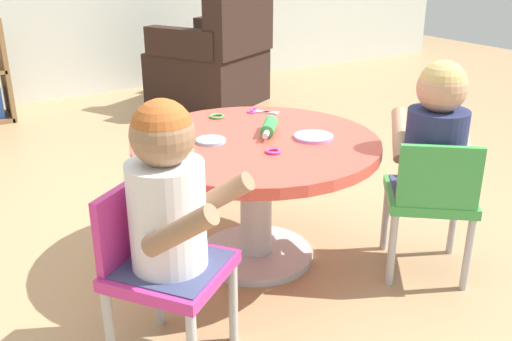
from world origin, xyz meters
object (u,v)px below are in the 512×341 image
at_px(child_chair_right, 431,198).
at_px(seated_child_right, 436,134).
at_px(craft_table, 256,168).
at_px(craft_scissors, 259,111).
at_px(rolling_pin, 269,127).
at_px(seated_child_left, 168,194).
at_px(armchair_dark, 213,64).
at_px(child_chair_left, 160,265).

xyz_separation_m(child_chair_right, seated_child_right, (0.02, 0.03, 0.23)).
bearing_deg(craft_table, craft_scissors, 56.84).
bearing_deg(craft_scissors, craft_table, -123.16).
xyz_separation_m(craft_table, rolling_pin, (0.08, 0.03, 0.14)).
relative_size(seated_child_left, rolling_pin, 2.67).
distance_m(seated_child_left, child_chair_right, 1.00).
bearing_deg(armchair_dark, craft_scissors, -111.72).
relative_size(seated_child_left, child_chair_right, 0.95).
bearing_deg(child_chair_left, rolling_pin, 32.25).
bearing_deg(child_chair_right, armchair_dark, 79.83).
bearing_deg(seated_child_right, craft_table, 141.99).
bearing_deg(armchair_dark, child_chair_left, -120.32).
xyz_separation_m(seated_child_left, rolling_pin, (0.58, 0.41, -0.02)).
bearing_deg(child_chair_right, seated_child_right, 51.52).
relative_size(child_chair_left, seated_child_right, 1.05).
height_order(child_chair_left, rolling_pin, rolling_pin).
height_order(seated_child_right, craft_scissors, seated_child_right).
relative_size(craft_table, child_chair_right, 1.69).
bearing_deg(seated_child_left, craft_scissors, 44.18).
height_order(craft_table, armchair_dark, armchair_dark).
bearing_deg(child_chair_left, seated_child_right, -2.28).
xyz_separation_m(seated_child_right, craft_scissors, (-0.30, 0.69, -0.04)).
bearing_deg(seated_child_right, craft_scissors, 113.51).
distance_m(craft_table, seated_child_left, 0.65).
bearing_deg(craft_table, child_chair_left, -146.61).
distance_m(child_chair_left, child_chair_right, 1.00).
relative_size(child_chair_left, child_chair_right, 1.00).
xyz_separation_m(seated_child_right, rolling_pin, (-0.42, 0.42, -0.02)).
height_order(child_chair_left, child_chair_right, same).
bearing_deg(seated_child_right, armchair_dark, 80.25).
relative_size(seated_child_right, craft_scissors, 3.73).
height_order(child_chair_right, rolling_pin, rolling_pin).
bearing_deg(child_chair_right, craft_scissors, 110.90).
bearing_deg(craft_scissors, seated_child_left, -135.82).
xyz_separation_m(seated_child_right, armchair_dark, (0.44, 2.54, -0.22)).
distance_m(rolling_pin, craft_scissors, 0.29).
bearing_deg(craft_table, armchair_dark, 66.53).
relative_size(child_chair_right, armchair_dark, 0.55).
bearing_deg(craft_scissors, rolling_pin, -114.00).
relative_size(craft_table, child_chair_left, 1.69).
bearing_deg(child_chair_right, craft_table, 138.37).
height_order(craft_table, child_chair_left, child_chair_left).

